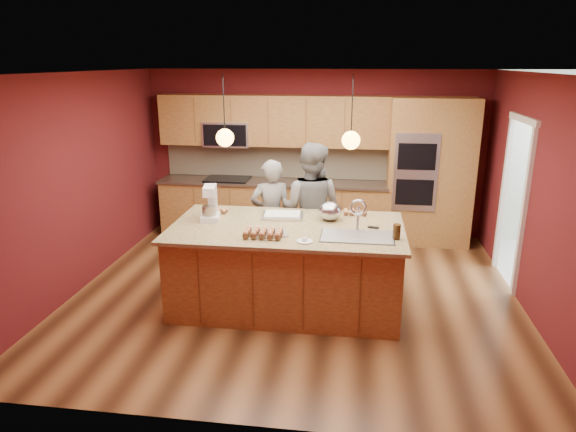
# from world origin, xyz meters

# --- Properties ---
(floor) EXTENTS (5.50, 5.50, 0.00)m
(floor) POSITION_xyz_m (0.00, 0.00, 0.00)
(floor) COLOR #3F2312
(floor) RESTS_ON ground
(ceiling) EXTENTS (5.50, 5.50, 0.00)m
(ceiling) POSITION_xyz_m (0.00, 0.00, 2.70)
(ceiling) COLOR silver
(ceiling) RESTS_ON ground
(wall_back) EXTENTS (5.50, 0.00, 5.50)m
(wall_back) POSITION_xyz_m (0.00, 2.50, 1.35)
(wall_back) COLOR #551417
(wall_back) RESTS_ON ground
(wall_front) EXTENTS (5.50, 0.00, 5.50)m
(wall_front) POSITION_xyz_m (0.00, -2.50, 1.35)
(wall_front) COLOR #551417
(wall_front) RESTS_ON ground
(wall_left) EXTENTS (0.00, 5.00, 5.00)m
(wall_left) POSITION_xyz_m (-2.75, 0.00, 1.35)
(wall_left) COLOR #551417
(wall_left) RESTS_ON ground
(wall_right) EXTENTS (0.00, 5.00, 5.00)m
(wall_right) POSITION_xyz_m (2.75, 0.00, 1.35)
(wall_right) COLOR #551417
(wall_right) RESTS_ON ground
(cabinet_run) EXTENTS (3.74, 0.64, 2.30)m
(cabinet_run) POSITION_xyz_m (-0.68, 2.25, 0.98)
(cabinet_run) COLOR brown
(cabinet_run) RESTS_ON floor
(oven_column) EXTENTS (1.30, 0.62, 2.30)m
(oven_column) POSITION_xyz_m (1.85, 2.19, 1.15)
(oven_column) COLOR brown
(oven_column) RESTS_ON floor
(doorway_trim) EXTENTS (0.08, 1.11, 2.20)m
(doorway_trim) POSITION_xyz_m (2.73, 0.80, 1.05)
(doorway_trim) COLOR white
(doorway_trim) RESTS_ON wall_right
(pendant_left) EXTENTS (0.20, 0.20, 0.80)m
(pendant_left) POSITION_xyz_m (-0.76, -0.30, 2.00)
(pendant_left) COLOR black
(pendant_left) RESTS_ON ceiling
(pendant_right) EXTENTS (0.20, 0.20, 0.80)m
(pendant_right) POSITION_xyz_m (0.64, -0.30, 2.00)
(pendant_right) COLOR black
(pendant_right) RESTS_ON ceiling
(island) EXTENTS (2.69, 1.50, 1.37)m
(island) POSITION_xyz_m (-0.04, -0.30, 0.51)
(island) COLOR brown
(island) RESTS_ON floor
(person_left) EXTENTS (0.67, 0.55, 1.58)m
(person_left) POSITION_xyz_m (-0.42, 0.70, 0.79)
(person_left) COLOR black
(person_left) RESTS_ON floor
(person_right) EXTENTS (1.01, 0.86, 1.81)m
(person_right) POSITION_xyz_m (0.12, 0.70, 0.91)
(person_right) COLOR slate
(person_right) RESTS_ON floor
(stand_mixer) EXTENTS (0.27, 0.33, 0.41)m
(stand_mixer) POSITION_xyz_m (-1.01, -0.17, 1.17)
(stand_mixer) COLOR white
(stand_mixer) RESTS_ON island
(sheet_cake) EXTENTS (0.52, 0.40, 0.05)m
(sheet_cake) POSITION_xyz_m (-0.16, 0.04, 1.01)
(sheet_cake) COLOR silver
(sheet_cake) RESTS_ON island
(cooling_rack) EXTENTS (0.47, 0.40, 0.02)m
(cooling_rack) POSITION_xyz_m (-0.22, -0.62, 1.00)
(cooling_rack) COLOR silver
(cooling_rack) RESTS_ON island
(mixing_bowl) EXTENTS (0.28, 0.28, 0.24)m
(mixing_bowl) POSITION_xyz_m (0.42, 0.00, 1.10)
(mixing_bowl) COLOR #ACAEB2
(mixing_bowl) RESTS_ON island
(plate) EXTENTS (0.17, 0.17, 0.01)m
(plate) POSITION_xyz_m (0.20, -0.82, 1.00)
(plate) COLOR silver
(plate) RESTS_ON island
(tumbler) EXTENTS (0.08, 0.08, 0.17)m
(tumbler) POSITION_xyz_m (1.17, -0.59, 1.07)
(tumbler) COLOR #34200C
(tumbler) RESTS_ON island
(phone) EXTENTS (0.14, 0.10, 0.01)m
(phone) POSITION_xyz_m (0.93, -0.23, 1.00)
(phone) COLOR black
(phone) RESTS_ON island
(cupcakes_left) EXTENTS (0.21, 0.14, 0.06)m
(cupcakes_left) POSITION_xyz_m (-0.98, 0.11, 1.02)
(cupcakes_left) COLOR tan
(cupcakes_left) RESTS_ON island
(cupcakes_rack) EXTENTS (0.43, 0.26, 0.08)m
(cupcakes_rack) POSITION_xyz_m (-0.26, -0.73, 1.05)
(cupcakes_rack) COLOR tan
(cupcakes_rack) RESTS_ON island
(cupcakes_right) EXTENTS (0.30, 0.15, 0.07)m
(cupcakes_right) POSITION_xyz_m (0.72, 0.26, 1.02)
(cupcakes_right) COLOR tan
(cupcakes_right) RESTS_ON island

